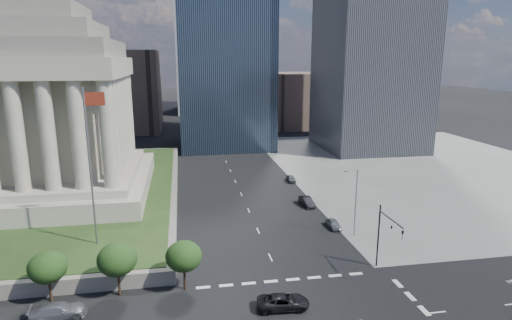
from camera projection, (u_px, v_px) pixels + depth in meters
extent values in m
plane|color=black|center=(217.00, 142.00, 131.99)|extent=(500.00, 500.00, 0.00)
cube|color=slate|center=(425.00, 167.00, 101.39)|extent=(68.00, 90.00, 0.03)
cylinder|color=slate|center=(90.00, 168.00, 52.71)|extent=(0.24, 0.24, 20.00)
cube|color=maroon|center=(94.00, 99.00, 50.95)|extent=(2.40, 0.05, 1.60)
cube|color=black|center=(224.00, 41.00, 120.64)|extent=(26.00, 26.00, 60.00)
cube|color=brown|center=(293.00, 99.00, 163.84)|extent=(20.00, 30.00, 20.00)
cube|color=brown|center=(125.00, 91.00, 152.48)|extent=(24.00, 30.00, 28.00)
cylinder|color=black|center=(378.00, 236.00, 52.18)|extent=(0.18, 0.18, 8.00)
cylinder|color=black|center=(391.00, 219.00, 48.81)|extent=(0.14, 5.50, 0.14)
cube|color=black|center=(402.00, 235.00, 46.36)|extent=(0.30, 0.30, 1.10)
cube|color=slate|center=(509.00, 282.00, 30.13)|extent=(0.50, 0.22, 0.14)
cylinder|color=slate|center=(356.00, 203.00, 61.22)|extent=(0.16, 0.16, 10.00)
cylinder|color=slate|center=(351.00, 170.00, 59.97)|extent=(1.80, 0.12, 0.12)
cube|color=slate|center=(345.00, 171.00, 59.84)|extent=(0.50, 0.22, 0.14)
imported|color=black|center=(283.00, 302.00, 43.85)|extent=(2.81, 5.52, 1.49)
imported|color=#585A60|center=(58.00, 311.00, 42.20)|extent=(5.67, 2.99, 1.57)
imported|color=gray|center=(334.00, 224.00, 64.88)|extent=(3.84, 1.56, 1.31)
imported|color=black|center=(307.00, 201.00, 74.78)|extent=(4.72, 2.02, 1.51)
imported|color=#515458|center=(291.00, 179.00, 89.46)|extent=(1.67, 3.88, 1.31)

